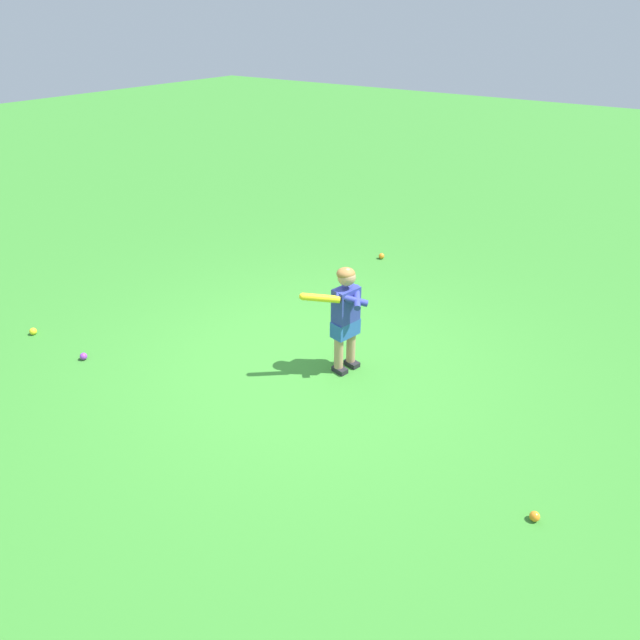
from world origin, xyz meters
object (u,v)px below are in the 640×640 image
Objects in this scene: play_ball_by_bucket at (535,516)px; play_ball_far_right at (33,331)px; play_ball_behind_batter at (381,256)px; play_ball_near_batter at (84,356)px; child_batter at (345,311)px.

play_ball_by_bucket is 0.94× the size of play_ball_far_right.
play_ball_behind_batter is 1.05× the size of play_ball_far_right.
play_ball_by_bucket is at bearing -83.50° from play_ball_far_right.
play_ball_far_right is at bearing 91.02° from play_ball_near_batter.
play_ball_by_bucket is at bearing -82.39° from play_ball_near_batter.
play_ball_far_right is (-4.11, 2.01, -0.00)m from play_ball_behind_batter.
child_batter is 14.42× the size of play_ball_near_batter.
play_ball_far_right reaches higher than play_ball_near_batter.
play_ball_behind_batter is (3.50, 3.29, 0.00)m from play_ball_by_bucket.
play_ball_by_bucket is 4.44m from play_ball_near_batter.
child_batter reaches higher than play_ball_by_bucket.
play_ball_behind_batter reaches higher than play_ball_far_right.
play_ball_near_batter is 0.96× the size of play_ball_far_right.
play_ball_behind_batter is at bearing -15.23° from play_ball_near_batter.
play_ball_behind_batter is at bearing 22.95° from child_batter.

